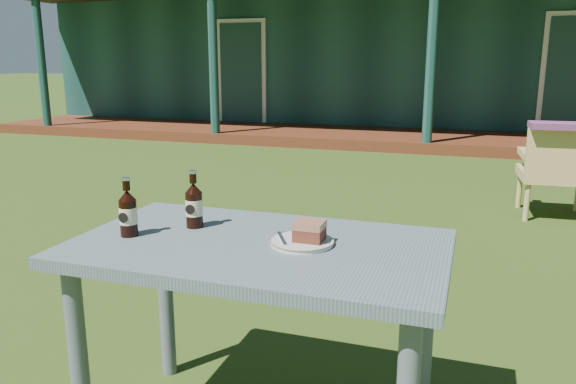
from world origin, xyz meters
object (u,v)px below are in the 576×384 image
(cafe_table, at_px, (259,272))
(cola_bottle_near, at_px, (194,205))
(cake_slice, at_px, (309,231))
(plate, at_px, (302,242))
(armchair_left, at_px, (559,168))
(cola_bottle_far, at_px, (128,213))

(cafe_table, bearing_deg, cola_bottle_near, 162.05)
(cake_slice, bearing_deg, plate, -160.00)
(cake_slice, relative_size, armchair_left, 0.12)
(cafe_table, distance_m, cola_bottle_far, 0.48)
(cola_bottle_near, height_order, armchair_left, cola_bottle_near)
(plate, relative_size, cake_slice, 2.22)
(cafe_table, height_order, cake_slice, cake_slice)
(cafe_table, height_order, armchair_left, armchair_left)
(cafe_table, height_order, cola_bottle_far, cola_bottle_far)
(cafe_table, xyz_separation_m, cola_bottle_near, (-0.28, 0.09, 0.18))
(cola_bottle_near, distance_m, armchair_left, 3.67)
(plate, distance_m, cola_bottle_far, 0.59)
(cake_slice, relative_size, cola_bottle_far, 0.46)
(plate, bearing_deg, cake_slice, 20.00)
(cafe_table, relative_size, armchair_left, 1.57)
(plate, relative_size, armchair_left, 0.27)
(cake_slice, xyz_separation_m, cola_bottle_far, (-0.60, -0.10, 0.03))
(cake_slice, bearing_deg, cafe_table, -167.50)
(cola_bottle_near, bearing_deg, cake_slice, -7.02)
(cola_bottle_far, bearing_deg, cafe_table, 9.02)
(cafe_table, xyz_separation_m, cola_bottle_far, (-0.44, -0.07, 0.18))
(cafe_table, distance_m, plate, 0.18)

